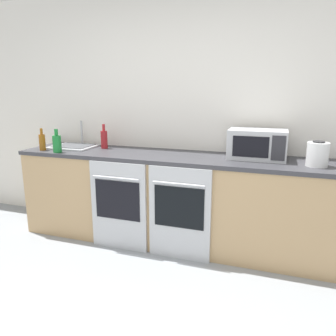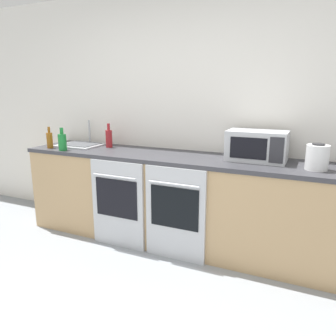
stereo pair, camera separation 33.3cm
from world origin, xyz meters
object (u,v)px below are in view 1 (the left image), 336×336
microwave (257,144)px  bottle_amber (42,142)px  oven_left (118,206)px  kettle (318,154)px  bottle_red (104,139)px  oven_right (179,213)px  sink (74,146)px  bottle_green (57,143)px

microwave → bottle_amber: size_ratio=2.23×
oven_left → kettle: kettle is taller
microwave → bottle_red: (-1.65, 0.03, -0.03)m
oven_right → kettle: kettle is taller
bottle_red → sink: (-0.37, -0.04, -0.09)m
bottle_amber → oven_left: bearing=-7.8°
oven_left → bottle_amber: size_ratio=3.75×
bottle_red → kettle: bottle_red is taller
kettle → sink: size_ratio=0.45×
oven_right → bottle_red: 1.26m
bottle_green → oven_right: bearing=-3.4°
oven_right → bottle_red: size_ratio=3.32×
microwave → kettle: microwave is taller
bottle_red → sink: sink is taller
oven_left → bottle_red: 0.83m
oven_left → oven_right: 0.63m
oven_right → microwave: 0.98m
oven_left → microwave: 1.47m
oven_right → bottle_amber: size_ratio=3.75×
bottle_amber → bottle_green: size_ratio=0.97×
bottle_red → kettle: size_ratio=1.24×
bottle_green → bottle_amber: bearing=167.7°
oven_left → sink: 0.99m
microwave → sink: sink is taller
bottle_green → oven_left: bearing=-6.3°
microwave → bottle_green: bearing=-170.3°
oven_left → bottle_amber: (-0.96, 0.13, 0.57)m
oven_left → bottle_amber: bearing=172.2°
kettle → sink: bearing=176.7°
bottle_amber → kettle: 2.73m
microwave → bottle_red: 1.65m
microwave → sink: size_ratio=1.09×
sink → oven_right: bearing=-16.5°
bottle_green → bottle_red: bearing=47.1°
oven_right → bottle_green: 1.48m
bottle_red → bottle_amber: bearing=-150.7°
microwave → sink: 2.02m
bottle_green → kettle: size_ratio=1.12×
microwave → bottle_green: 2.02m
sink → bottle_red: bearing=6.4°
oven_right → bottle_green: size_ratio=3.65×
bottle_green → sink: (-0.02, 0.33, -0.08)m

